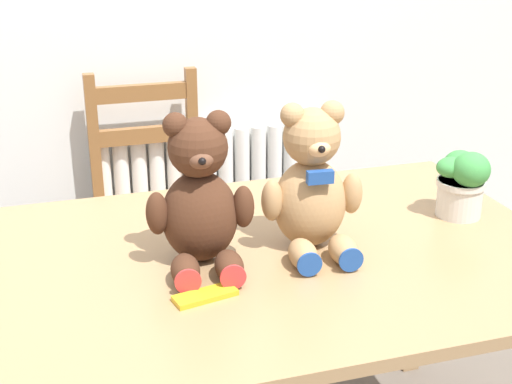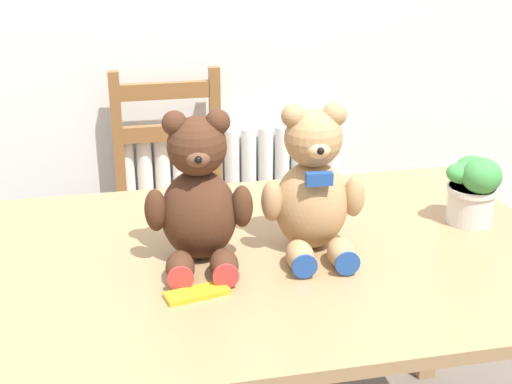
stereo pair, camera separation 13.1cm
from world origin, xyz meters
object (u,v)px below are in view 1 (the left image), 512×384
at_px(potted_plant, 463,180).
at_px(wooden_chair_behind, 154,219).
at_px(chocolate_bar, 205,295).
at_px(teddy_bear_left, 200,200).
at_px(teddy_bear_right, 312,187).

bearing_deg(potted_plant, wooden_chair_behind, 129.44).
xyz_separation_m(potted_plant, chocolate_bar, (-0.77, -0.23, -0.10)).
relative_size(wooden_chair_behind, chocolate_bar, 7.28).
height_order(teddy_bear_left, chocolate_bar, teddy_bear_left).
xyz_separation_m(teddy_bear_left, chocolate_bar, (-0.03, -0.17, -0.15)).
xyz_separation_m(wooden_chair_behind, potted_plant, (0.71, -0.86, 0.39)).
distance_m(wooden_chair_behind, chocolate_bar, 1.13).
distance_m(teddy_bear_left, chocolate_bar, 0.23).
distance_m(teddy_bear_right, potted_plant, 0.46).
xyz_separation_m(wooden_chair_behind, teddy_bear_left, (-0.02, -0.92, 0.44)).
distance_m(wooden_chair_behind, potted_plant, 1.18).
bearing_deg(teddy_bear_left, teddy_bear_right, -174.54).
height_order(teddy_bear_right, potted_plant, teddy_bear_right).
bearing_deg(potted_plant, teddy_bear_right, -172.68).
bearing_deg(teddy_bear_right, potted_plant, -168.72).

